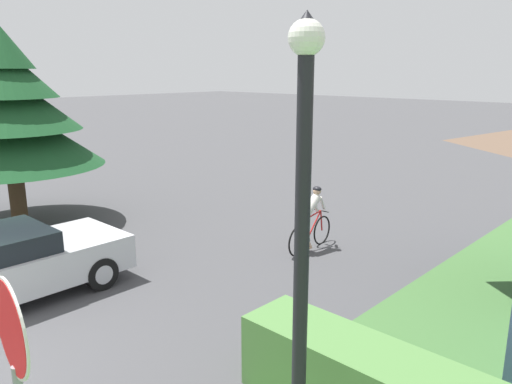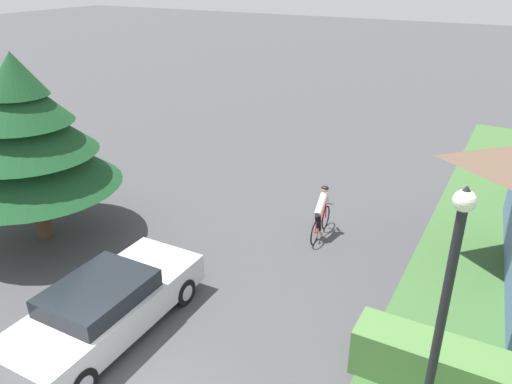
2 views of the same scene
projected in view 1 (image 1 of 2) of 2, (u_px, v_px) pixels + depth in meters
The scene contains 4 objects.
cyclist at pixel (310, 220), 11.63m from camera, with size 0.44×1.76×1.51m.
stop_sign at pixel (17, 378), 3.63m from camera, with size 0.76×0.09×2.72m.
street_lamp at pixel (302, 219), 4.55m from camera, with size 0.32×0.32×4.61m.
conifer_tall_near at pixel (8, 113), 13.02m from camera, with size 4.72×4.72×5.28m.
Camera 1 is at (7.45, -1.05, 4.12)m, focal length 35.00 mm.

